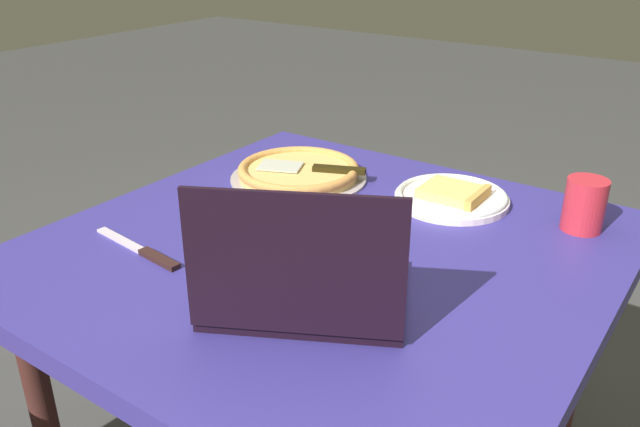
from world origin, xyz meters
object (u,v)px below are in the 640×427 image
pizza_plate (452,197)px  pizza_tray (299,172)px  drink_cup (585,204)px  laptop (304,284)px  table_knife (144,252)px  dining_table (327,275)px

pizza_plate → pizza_tray: bearing=12.9°
pizza_plate → drink_cup: (-0.26, -0.02, 0.04)m
laptop → pizza_plate: bearing=-91.1°
table_knife → dining_table: bearing=-138.0°
pizza_tray → dining_table: bearing=135.8°
dining_table → pizza_plate: bearing=-109.3°
pizza_plate → table_knife: pizza_plate is taller
dining_table → laptop: (-0.10, 0.21, 0.12)m
pizza_plate → dining_table: bearing=70.7°
pizza_plate → drink_cup: bearing=-174.8°
laptop → pizza_tray: size_ratio=1.22×
laptop → drink_cup: size_ratio=3.72×
drink_cup → laptop: bearing=63.4°
laptop → pizza_tray: (0.34, -0.44, -0.03)m
dining_table → pizza_tray: 0.35m
laptop → table_knife: laptop is taller
pizza_tray → table_knife: pizza_tray is taller
table_knife → drink_cup: size_ratio=2.31×
laptop → drink_cup: (-0.27, -0.55, 0.01)m
dining_table → pizza_plate: size_ratio=4.16×
drink_cup → pizza_tray: bearing=9.6°
dining_table → pizza_plate: pizza_plate is taller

